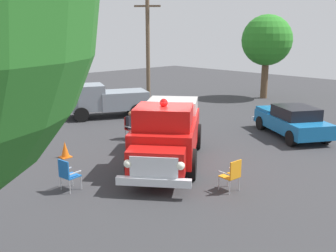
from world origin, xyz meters
The scene contains 11 objects.
ground_plane centered at (0.00, 0.00, 0.00)m, with size 60.00×60.00×0.00m, color #333335.
vintage_fire_truck centered at (0.08, -0.01, 1.20)m, with size 5.44×5.99×2.59m.
classic_hot_rod centered at (-1.16, -6.85, 0.75)m, with size 4.69×3.83×1.46m.
parked_pickup centered at (8.34, -2.99, 0.99)m, with size 3.65×5.11×1.90m.
lawn_chair_near_truck centered at (3.65, -1.09, 0.59)m, with size 0.51×0.53×1.02m.
lawn_chair_by_car centered at (0.29, 4.02, 0.59)m, with size 0.57×0.56×1.02m.
lawn_chair_spare centered at (-3.23, 0.41, 0.59)m, with size 0.53×0.54×1.02m.
spectator_seated centered at (3.52, -1.09, 0.70)m, with size 0.55×0.41×1.29m.
oak_tree_right centered at (5.64, -15.16, 4.15)m, with size 3.60×3.60×5.99m.
utility_pole centered at (9.66, -7.38, 3.63)m, with size 1.33×1.24×6.97m.
traffic_cone centered at (3.29, 2.44, 0.31)m, with size 0.40×0.40×0.64m.
Camera 1 is at (-9.84, 9.44, 4.79)m, focal length 41.16 mm.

